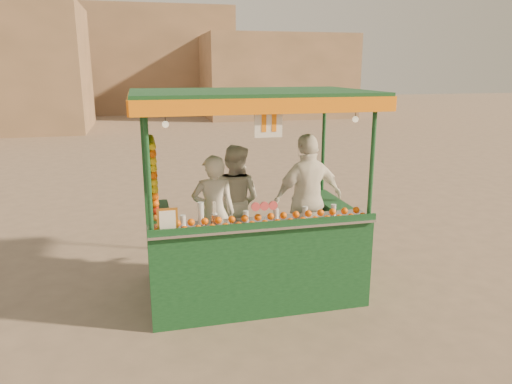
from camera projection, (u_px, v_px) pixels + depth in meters
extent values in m
plane|color=#6C5B4D|center=(264.00, 285.00, 6.87)|extent=(90.00, 90.00, 0.00)
cube|color=#A27B5C|center=(275.00, 76.00, 30.41)|extent=(9.00, 6.00, 5.00)
cube|color=#A27B5C|center=(129.00, 61.00, 33.73)|extent=(14.00, 7.00, 7.00)
cube|color=#0F391C|center=(251.00, 279.00, 6.70)|extent=(2.77, 1.70, 0.32)
cylinder|color=black|center=(182.00, 284.00, 6.47)|extent=(0.38, 0.11, 0.38)
cylinder|color=black|center=(315.00, 270.00, 6.91)|extent=(0.38, 0.11, 0.38)
cube|color=#0F391C|center=(264.00, 258.00, 5.90)|extent=(2.77, 0.32, 0.85)
cube|color=#0F391C|center=(160.00, 244.00, 6.37)|extent=(0.32, 1.38, 0.85)
cube|color=#0F391C|center=(331.00, 230.00, 6.93)|extent=(0.32, 1.38, 0.85)
cube|color=#B2B2B7|center=(263.00, 223.00, 5.82)|extent=(2.77, 0.49, 0.03)
cylinder|color=#0F391C|center=(148.00, 173.00, 5.20)|extent=(0.05, 0.05, 1.49)
cylinder|color=#0F391C|center=(372.00, 162.00, 5.81)|extent=(0.05, 0.05, 1.49)
cylinder|color=#0F391C|center=(145.00, 149.00, 6.70)|extent=(0.05, 0.05, 1.49)
cylinder|color=#0F391C|center=(323.00, 142.00, 7.31)|extent=(0.05, 0.05, 1.49)
cube|color=#0F391C|center=(250.00, 94.00, 6.06)|extent=(2.98, 1.92, 0.09)
cube|color=orange|center=(271.00, 106.00, 5.18)|extent=(2.98, 0.04, 0.17)
cube|color=orange|center=(236.00, 96.00, 6.98)|extent=(2.98, 0.04, 0.17)
cube|color=orange|center=(130.00, 102.00, 5.74)|extent=(0.04, 1.92, 0.17)
cube|color=orange|center=(358.00, 99.00, 6.42)|extent=(0.04, 1.92, 0.17)
cylinder|color=#D44044|center=(264.00, 206.00, 5.62)|extent=(0.11, 0.03, 0.11)
cube|color=orange|center=(168.00, 221.00, 5.38)|extent=(0.23, 0.02, 0.30)
cube|color=white|center=(268.00, 123.00, 5.31)|extent=(0.32, 0.02, 0.32)
sphere|color=#FFE5B2|center=(165.00, 124.00, 5.19)|extent=(0.07, 0.07, 0.07)
sphere|color=#FFE5B2|center=(355.00, 119.00, 5.70)|extent=(0.07, 0.07, 0.07)
imported|color=silver|center=(214.00, 214.00, 6.42)|extent=(0.61, 0.42, 1.60)
imported|color=white|center=(235.00, 200.00, 7.00)|extent=(1.01, 0.97, 1.64)
imported|color=white|center=(308.00, 200.00, 6.66)|extent=(1.15, 0.66, 1.84)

